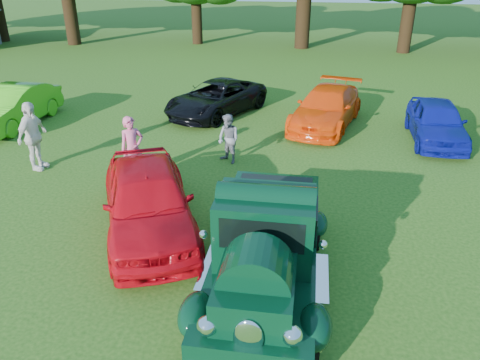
# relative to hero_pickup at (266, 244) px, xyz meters

# --- Properties ---
(ground) EXTENTS (120.00, 120.00, 0.00)m
(ground) POSITION_rel_hero_pickup_xyz_m (-1.11, 0.67, -0.85)
(ground) COLOR #1C4710
(ground) RESTS_ON ground
(hero_pickup) EXTENTS (2.35, 5.05, 1.97)m
(hero_pickup) POSITION_rel_hero_pickup_xyz_m (0.00, 0.00, 0.00)
(hero_pickup) COLOR black
(hero_pickup) RESTS_ON ground
(red_convertible) EXTENTS (3.54, 4.95, 1.57)m
(red_convertible) POSITION_rel_hero_pickup_xyz_m (-2.73, 1.45, -0.07)
(red_convertible) COLOR red
(red_convertible) RESTS_ON ground
(back_car_lime) EXTENTS (1.61, 4.29, 1.40)m
(back_car_lime) POSITION_rel_hero_pickup_xyz_m (-9.92, 7.69, -0.16)
(back_car_lime) COLOR #3BA716
(back_car_lime) RESTS_ON ground
(back_car_black) EXTENTS (3.87, 5.03, 1.27)m
(back_car_black) POSITION_rel_hero_pickup_xyz_m (-2.98, 10.13, -0.22)
(back_car_black) COLOR black
(back_car_black) RESTS_ON ground
(back_car_orange) EXTENTS (3.01, 4.98, 1.35)m
(back_car_orange) POSITION_rel_hero_pickup_xyz_m (1.20, 9.37, -0.18)
(back_car_orange) COLOR #F44308
(back_car_orange) RESTS_ON ground
(back_car_blue) EXTENTS (1.71, 4.01, 1.35)m
(back_car_blue) POSITION_rel_hero_pickup_xyz_m (4.76, 8.36, -0.18)
(back_car_blue) COLOR #0C148D
(back_car_blue) RESTS_ON ground
(spectator_pink) EXTENTS (0.77, 0.74, 1.78)m
(spectator_pink) POSITION_rel_hero_pickup_xyz_m (-4.04, 4.02, 0.03)
(spectator_pink) COLOR #D7587E
(spectator_pink) RESTS_ON ground
(spectator_grey) EXTENTS (0.90, 0.88, 1.47)m
(spectator_grey) POSITION_rel_hero_pickup_xyz_m (-1.68, 5.54, -0.12)
(spectator_grey) COLOR slate
(spectator_grey) RESTS_ON ground
(spectator_white) EXTENTS (0.58, 1.20, 1.98)m
(spectator_white) POSITION_rel_hero_pickup_xyz_m (-7.05, 4.22, 0.14)
(spectator_white) COLOR silver
(spectator_white) RESTS_ON ground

